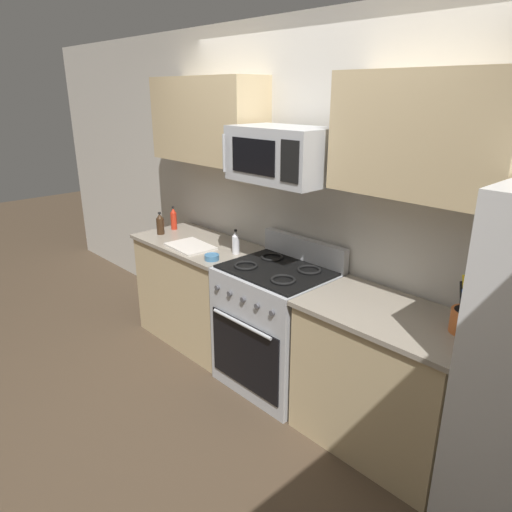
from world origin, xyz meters
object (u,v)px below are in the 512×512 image
(utensil_crock, at_px, (466,319))
(cutting_board, at_px, (190,246))
(range_oven, at_px, (276,326))
(microwave, at_px, (282,154))
(bottle_soy, at_px, (160,224))
(bottle_hot_sauce, at_px, (174,219))
(prep_bowl, at_px, (212,257))
(bottle_vinegar, at_px, (236,243))

(utensil_crock, bearing_deg, cutting_board, -174.43)
(range_oven, xyz_separation_m, cutting_board, (-0.85, -0.13, 0.44))
(microwave, bearing_deg, utensil_crock, 2.11)
(cutting_board, distance_m, bottle_soy, 0.49)
(cutting_board, height_order, bottle_soy, bottle_soy)
(microwave, height_order, bottle_hot_sauce, microwave)
(bottle_hot_sauce, bearing_deg, range_oven, -2.81)
(utensil_crock, distance_m, prep_bowl, 1.81)
(bottle_hot_sauce, bearing_deg, utensil_crock, 0.15)
(prep_bowl, bearing_deg, bottle_hot_sauce, 163.52)
(range_oven, height_order, utensil_crock, utensil_crock)
(bottle_hot_sauce, relative_size, bottle_soy, 1.07)
(cutting_board, height_order, prep_bowl, prep_bowl)
(utensil_crock, bearing_deg, bottle_vinegar, -178.58)
(bottle_soy, relative_size, prep_bowl, 1.76)
(cutting_board, xyz_separation_m, bottle_hot_sauce, (-0.53, 0.20, 0.09))
(range_oven, height_order, prep_bowl, range_oven)
(range_oven, relative_size, cutting_board, 2.82)
(microwave, distance_m, bottle_soy, 1.52)
(utensil_crock, height_order, bottle_vinegar, utensil_crock)
(cutting_board, bearing_deg, range_oven, 8.95)
(utensil_crock, xyz_separation_m, bottle_vinegar, (-1.77, -0.04, 0.01))
(microwave, xyz_separation_m, utensil_crock, (1.29, 0.05, -0.73))
(bottle_vinegar, bearing_deg, prep_bowl, -93.91)
(bottle_hot_sauce, bearing_deg, bottle_soy, -74.51)
(microwave, relative_size, cutting_board, 1.81)
(microwave, distance_m, bottle_hot_sauce, 1.55)
(utensil_crock, xyz_separation_m, cutting_board, (-2.14, -0.21, -0.07))
(utensil_crock, distance_m, cutting_board, 2.15)
(bottle_soy, bearing_deg, bottle_vinegar, 9.12)
(range_oven, bearing_deg, bottle_hot_sauce, 177.19)
(utensil_crock, height_order, prep_bowl, utensil_crock)
(cutting_board, relative_size, bottle_vinegar, 1.99)
(cutting_board, xyz_separation_m, bottle_vinegar, (0.37, 0.16, 0.08))
(bottle_soy, bearing_deg, range_oven, 4.55)
(utensil_crock, distance_m, bottle_vinegar, 1.77)
(utensil_crock, relative_size, bottle_hot_sauce, 1.54)
(bottle_soy, bearing_deg, cutting_board, -3.30)
(range_oven, distance_m, bottle_vinegar, 0.71)
(utensil_crock, relative_size, bottle_soy, 1.65)
(cutting_board, xyz_separation_m, bottle_soy, (-0.48, 0.03, 0.08))
(bottle_vinegar, xyz_separation_m, prep_bowl, (-0.02, -0.23, -0.07))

